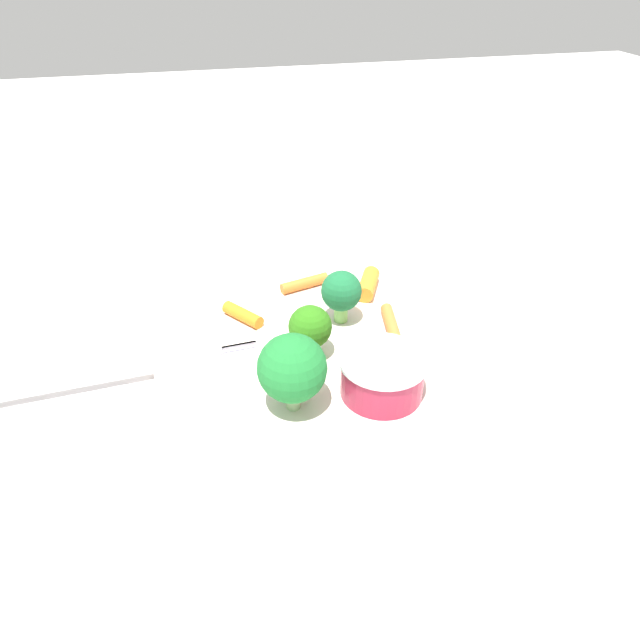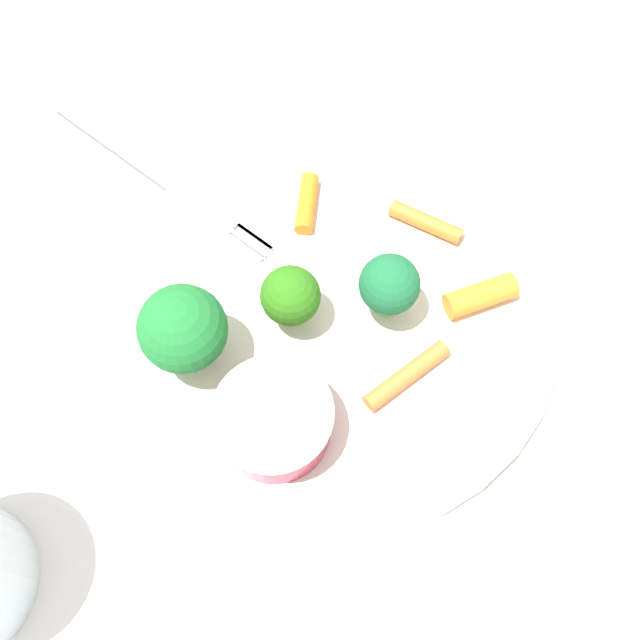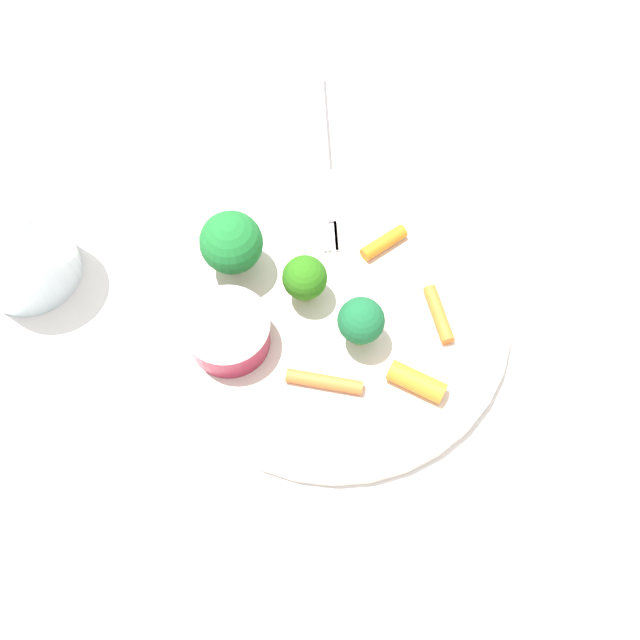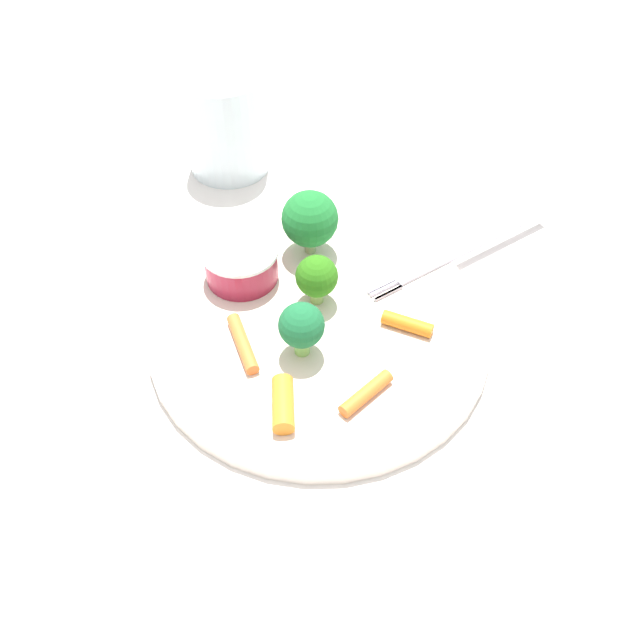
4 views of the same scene
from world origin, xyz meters
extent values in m
plane|color=white|center=(0.00, 0.00, 0.00)|extent=(2.40, 2.40, 0.00)
cylinder|color=silver|center=(0.00, 0.00, 0.01)|extent=(0.27, 0.27, 0.01)
cylinder|color=maroon|center=(0.08, 0.03, 0.03)|extent=(0.06, 0.06, 0.03)
cylinder|color=silver|center=(0.08, 0.03, 0.04)|extent=(0.06, 0.06, 0.00)
cylinder|color=#8DB75D|center=(0.02, -0.01, 0.02)|extent=(0.01, 0.01, 0.01)
sphere|color=#2A6C15|center=(0.02, -0.01, 0.04)|extent=(0.03, 0.03, 0.03)
cylinder|color=#7DC460|center=(-0.02, 0.02, 0.02)|extent=(0.01, 0.01, 0.02)
sphere|color=#1B6235|center=(-0.02, 0.02, 0.04)|extent=(0.03, 0.03, 0.03)
cylinder|color=#89B075|center=(0.08, -0.04, 0.02)|extent=(0.01, 0.01, 0.02)
sphere|color=#1E712F|center=(0.08, -0.04, 0.05)|extent=(0.05, 0.05, 0.05)
cylinder|color=orange|center=(-0.04, -0.06, 0.02)|extent=(0.04, 0.03, 0.01)
cylinder|color=orange|center=(0.01, 0.06, 0.02)|extent=(0.06, 0.02, 0.01)
cylinder|color=orange|center=(-0.08, 0.01, 0.02)|extent=(0.02, 0.05, 0.01)
cylinder|color=orange|center=(-0.06, 0.06, 0.02)|extent=(0.04, 0.03, 0.02)
cube|color=#BBB6C8|center=(0.01, -0.16, 0.01)|extent=(0.02, 0.17, 0.00)
cube|color=#BBB6C8|center=(0.00, -0.07, 0.01)|extent=(0.00, 0.03, 0.00)
cube|color=#BBB6C8|center=(0.00, -0.06, 0.01)|extent=(0.00, 0.03, 0.00)
cube|color=#BBB6C8|center=(0.01, -0.06, 0.01)|extent=(0.00, 0.03, 0.00)
cube|color=#BBB6C8|center=(0.01, -0.06, 0.01)|extent=(0.00, 0.03, 0.00)
cylinder|color=silver|center=(0.24, -0.03, 0.05)|extent=(0.08, 0.08, 0.10)
camera|label=1|loc=(0.37, -0.09, 0.29)|focal=31.78mm
camera|label=2|loc=(0.14, 0.12, 0.38)|focal=39.38mm
camera|label=3|loc=(0.01, 0.26, 0.50)|focal=40.54mm
camera|label=4|loc=(-0.31, 0.18, 0.41)|focal=38.43mm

